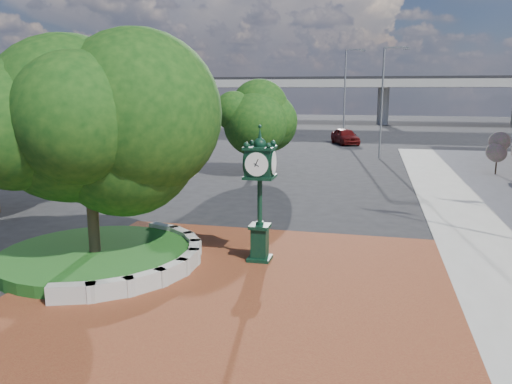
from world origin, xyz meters
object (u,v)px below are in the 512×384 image
(post_clock, at_px, (260,189))
(street_lamp_near, at_px, (385,94))
(street_lamp_far, at_px, (347,87))
(parked_car, at_px, (345,136))

(post_clock, height_order, street_lamp_near, street_lamp_near)
(post_clock, relative_size, street_lamp_far, 0.44)
(parked_car, distance_m, street_lamp_far, 7.08)
(post_clock, xyz_separation_m, street_lamp_far, (0.43, 41.99, 3.37))
(parked_car, bearing_deg, street_lamp_far, 71.15)
(street_lamp_far, bearing_deg, post_clock, -90.59)
(street_lamp_near, relative_size, street_lamp_far, 0.89)
(parked_car, xyz_separation_m, street_lamp_far, (-0.26, 5.06, 4.95))
(street_lamp_near, distance_m, street_lamp_far, 16.04)
(parked_car, height_order, street_lamp_near, street_lamp_near)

